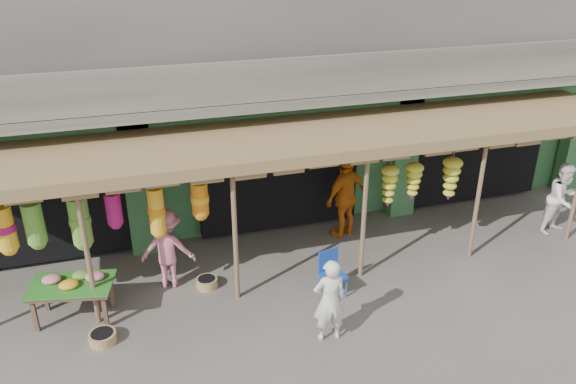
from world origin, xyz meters
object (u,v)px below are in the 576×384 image
object	(u,v)px
person_front	(330,301)
person_vendor	(346,196)
person_right	(562,199)
person_shopper	(167,249)
blue_chair	(331,271)
flower_table	(72,285)

from	to	relation	value
person_front	person_vendor	bearing A→B (deg)	-113.14
person_right	person_vendor	xyz separation A→B (m)	(-4.68, 1.28, 0.13)
person_vendor	person_shopper	size ratio (longest dim) A/B	1.21
blue_chair	flower_table	bearing A→B (deg)	159.67
person_right	person_vendor	distance (m)	4.86
person_shopper	flower_table	bearing A→B (deg)	33.87
person_front	flower_table	bearing A→B (deg)	-20.87
person_front	person_vendor	xyz separation A→B (m)	(1.60, 3.22, 0.20)
person_vendor	flower_table	bearing A→B (deg)	-10.96
blue_chair	person_shopper	world-z (taller)	person_shopper
person_front	person_shopper	size ratio (longest dim) A/B	0.95
person_shopper	blue_chair	bearing A→B (deg)	173.71
person_right	person_shopper	size ratio (longest dim) A/B	1.04
flower_table	person_right	distance (m)	10.35
flower_table	person_front	bearing A→B (deg)	-12.29
person_vendor	person_shopper	bearing A→B (deg)	-12.82
blue_chair	person_vendor	distance (m)	2.34
flower_table	blue_chair	distance (m)	4.61
blue_chair	person_front	bearing A→B (deg)	-125.37
person_vendor	person_shopper	world-z (taller)	person_vendor
flower_table	person_vendor	size ratio (longest dim) A/B	0.80
person_front	person_shopper	xyz separation A→B (m)	(-2.37, 2.38, 0.04)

